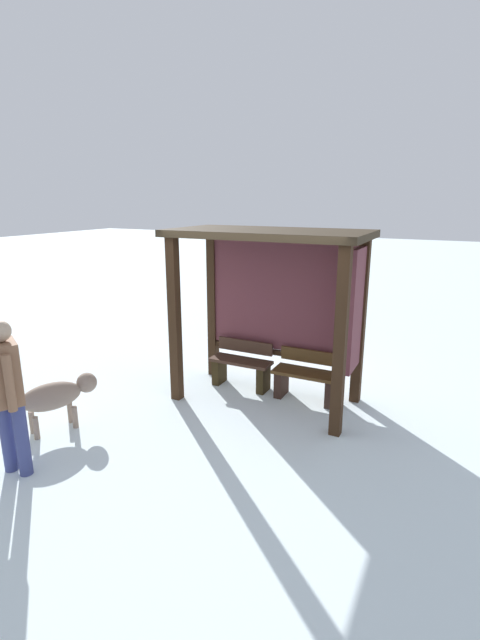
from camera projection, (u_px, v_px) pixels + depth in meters
ground_plane at (266, 399)px, 6.80m from camera, size 60.00×60.00×0.00m
bus_shelter at (279, 280)px, 6.47m from camera, size 2.72×1.42×2.50m
bench_left_inside at (241, 367)px, 7.19m from camera, size 0.98×0.35×0.74m
bench_center_inside at (307, 379)px, 6.73m from camera, size 0.98×0.40×0.73m
person_walking at (7, 387)px, 4.74m from camera, size 0.56×0.42×1.73m
dog at (57, 395)px, 5.83m from camera, size 0.64×1.02×0.68m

